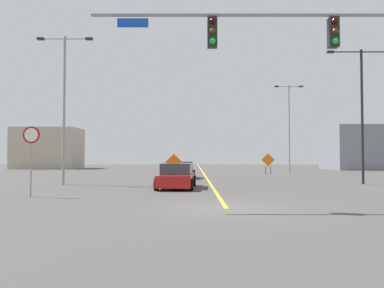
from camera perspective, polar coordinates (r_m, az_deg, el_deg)
name	(u,v)px	position (r m, az deg, el deg)	size (l,w,h in m)	color
ground	(226,209)	(12.84, 5.36, -10.09)	(127.80, 127.80, 0.00)	#4C4947
road_centre_stripe	(200,170)	(48.20, 1.33, -4.04)	(0.16, 71.00, 0.01)	yellow
traffic_signal_assembly	(334,51)	(14.10, 21.51, 13.44)	(12.94, 0.44, 7.50)	gray
stop_sign	(30,147)	(17.66, -24.11, -0.50)	(0.76, 0.07, 3.15)	gray
street_lamp_far_left	(63,98)	(24.66, -19.59, 6.85)	(3.55, 0.24, 9.50)	gray
street_lamp_far_right	(288,122)	(40.32, 14.94, 3.37)	(3.08, 0.24, 9.46)	gray
street_lamp_mid_left	(361,104)	(26.28, 25.10, 5.78)	(4.51, 0.24, 8.82)	black
construction_sign_median_far	(173,164)	(24.85, -2.98, -3.23)	(1.31, 0.14, 1.98)	orange
construction_sign_left_shoulder	(267,161)	(36.63, 11.80, -2.62)	(1.28, 0.27, 2.08)	orange
car_black_distant	(182,170)	(29.70, -1.64, -4.18)	(2.08, 4.01, 1.36)	black
car_red_near	(176,176)	(20.74, -2.54, -5.09)	(2.24, 4.44, 1.41)	red
roadside_building_east	(357,148)	(54.02, 24.54, -0.55)	(7.98, 7.58, 5.84)	gray
roadside_building_west	(48,148)	(56.37, -21.81, -0.63)	(8.81, 6.01, 5.83)	#B2A893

